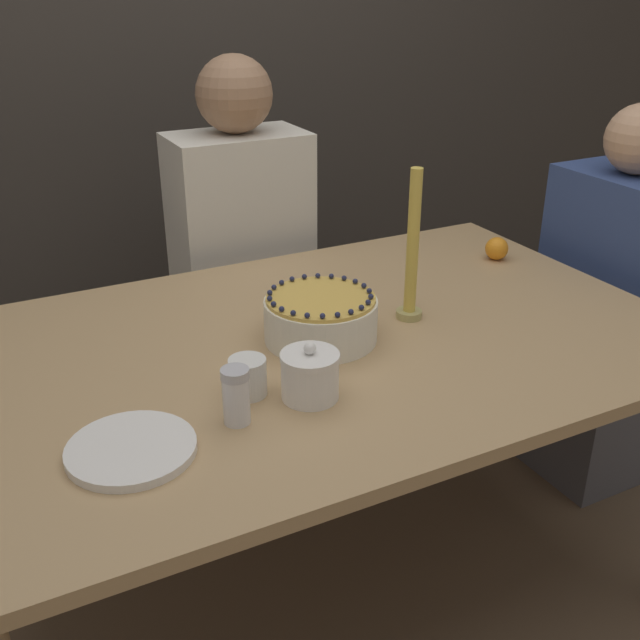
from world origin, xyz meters
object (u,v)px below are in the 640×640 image
object	(u,v)px
sugar_bowl	(310,375)
cake	(320,318)
sugar_shaker	(236,396)
candle	(411,257)
person_man_blue_shirt	(244,290)
person_woman_floral	(607,327)

from	to	relation	value
sugar_bowl	cake	bearing A→B (deg)	58.40
cake	sugar_bowl	world-z (taller)	sugar_bowl
cake	sugar_shaker	size ratio (longest dim) A/B	2.29
sugar_shaker	cake	bearing A→B (deg)	38.58
cake	candle	xyz separation A→B (m)	(0.24, 0.01, 0.10)
sugar_shaker	person_man_blue_shirt	world-z (taller)	person_man_blue_shirt
cake	candle	bearing A→B (deg)	2.25
candle	sugar_bowl	bearing A→B (deg)	-149.11
sugar_bowl	person_woman_floral	xyz separation A→B (m)	(1.15, 0.30, -0.28)
candle	person_woman_floral	xyz separation A→B (m)	(0.78, 0.08, -0.38)
sugar_shaker	person_man_blue_shirt	bearing A→B (deg)	67.89
sugar_bowl	candle	world-z (taller)	candle
candle	person_man_blue_shirt	bearing A→B (deg)	101.01
sugar_shaker	candle	distance (m)	0.58
candle	person_woman_floral	bearing A→B (deg)	5.82
cake	person_man_blue_shirt	distance (m)	0.76
sugar_bowl	candle	xyz separation A→B (m)	(0.37, 0.22, 0.10)
sugar_bowl	sugar_shaker	xyz separation A→B (m)	(-0.16, -0.02, 0.01)
sugar_bowl	candle	bearing A→B (deg)	30.89
sugar_bowl	sugar_shaker	bearing A→B (deg)	-173.71
person_woman_floral	cake	bearing A→B (deg)	94.99
cake	person_man_blue_shirt	size ratio (longest dim) A/B	0.20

